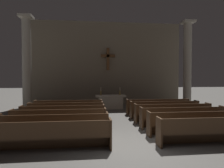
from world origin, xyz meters
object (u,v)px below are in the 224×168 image
object	(u,v)px
pew_left_row_6	(69,108)
column_left_second	(27,65)
pew_left_row_5	(66,111)
column_right_second	(187,66)
pew_right_row_6	(158,106)
pew_left_row_4	(63,115)
pew_left_row_3	(59,120)
pew_left_row_1	(47,136)
candlestick_right	(120,92)
pew_left_row_2	(54,127)
altar	(110,101)
pew_right_row_3	(183,117)
pew_right_row_5	(164,109)
pew_right_row_2	(197,123)
pew_right_row_1	(215,130)
pew_right_row_4	(173,113)
candlestick_left	(101,93)

from	to	relation	value
pew_left_row_6	column_left_second	world-z (taller)	column_left_second
pew_left_row_5	column_right_second	bearing A→B (deg)	20.83
pew_right_row_6	column_right_second	xyz separation A→B (m)	(3.05, 2.13, 2.69)
pew_left_row_5	column_left_second	world-z (taller)	column_left_second
pew_left_row_4	pew_left_row_3	bearing A→B (deg)	-90.00
pew_left_row_1	candlestick_right	size ratio (longest dim) A/B	6.85
pew_left_row_1	pew_right_row_6	xyz separation A→B (m)	(5.46, 5.53, 0.00)
candlestick_right	pew_left_row_2	bearing A→B (deg)	-116.85
pew_left_row_4	altar	world-z (taller)	altar
pew_left_row_1	pew_left_row_6	bearing A→B (deg)	90.00
pew_right_row_3	pew_right_row_5	distance (m)	2.21
column_left_second	candlestick_right	bearing A→B (deg)	1.93
pew_right_row_2	pew_right_row_6	distance (m)	4.43
pew_left_row_3	pew_right_row_1	xyz separation A→B (m)	(5.46, -2.21, 0.00)
pew_left_row_4	column_right_second	distance (m)	9.92
pew_left_row_3	pew_left_row_4	xyz separation A→B (m)	(0.00, 1.11, 0.00)
pew_right_row_2	pew_left_row_4	bearing A→B (deg)	157.94
pew_left_row_5	pew_right_row_4	xyz separation A→B (m)	(5.46, -1.11, 0.00)
pew_right_row_1	pew_right_row_3	world-z (taller)	same
pew_right_row_2	pew_left_row_6	bearing A→B (deg)	140.97
column_right_second	candlestick_left	size ratio (longest dim) A/B	11.35
pew_right_row_2	candlestick_right	bearing A→B (deg)	106.68
pew_left_row_4	pew_right_row_1	world-z (taller)	same
pew_left_row_5	column_right_second	xyz separation A→B (m)	(8.51, 3.24, 2.69)
pew_left_row_6	pew_right_row_4	distance (m)	5.89
pew_left_row_1	pew_right_row_2	xyz separation A→B (m)	(5.46, 1.11, 0.00)
pew_left_row_1	pew_right_row_5	distance (m)	7.03
column_left_second	column_right_second	distance (m)	11.56
pew_right_row_6	candlestick_right	world-z (taller)	candlestick_right
pew_left_row_1	pew_right_row_6	world-z (taller)	same
pew_left_row_1	pew_left_row_5	bearing A→B (deg)	90.00
pew_right_row_3	column_right_second	world-z (taller)	column_right_second
pew_right_row_5	altar	distance (m)	4.40
pew_right_row_1	candlestick_right	distance (m)	8.17
pew_left_row_4	candlestick_left	bearing A→B (deg)	66.01
pew_left_row_5	pew_right_row_2	bearing A→B (deg)	-31.30
pew_left_row_1	pew_left_row_2	distance (m)	1.11
pew_left_row_1	pew_left_row_4	distance (m)	3.32
pew_left_row_1	pew_left_row_2	size ratio (longest dim) A/B	1.00
pew_left_row_5	pew_right_row_1	size ratio (longest dim) A/B	1.00
pew_left_row_5	column_left_second	xyz separation A→B (m)	(-3.05, 3.24, 2.69)
pew_left_row_6	altar	bearing A→B (deg)	40.70
pew_left_row_3	column_left_second	size ratio (longest dim) A/B	0.60
pew_left_row_5	altar	size ratio (longest dim) A/B	1.78
pew_right_row_4	pew_left_row_6	bearing A→B (deg)	157.94
pew_right_row_4	column_right_second	distance (m)	5.95
pew_left_row_2	pew_right_row_5	xyz separation A→B (m)	(5.46, 3.32, 0.00)
pew_right_row_1	column_left_second	xyz separation A→B (m)	(-8.51, 7.66, 2.69)
pew_left_row_2	pew_left_row_3	distance (m)	1.11
pew_left_row_3	pew_right_row_6	distance (m)	6.39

